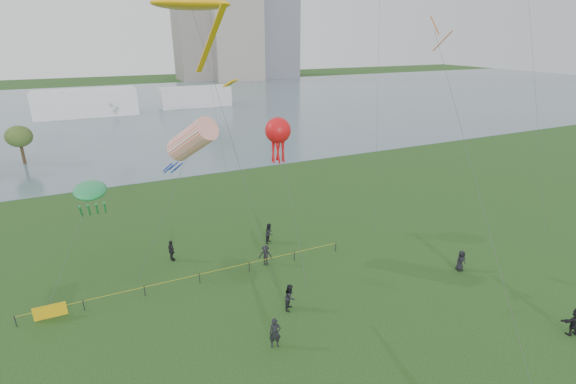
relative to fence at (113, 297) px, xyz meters
name	(u,v)px	position (x,y,z in m)	size (l,w,h in m)	color
lake	(139,109)	(11.54, 85.75, -0.53)	(400.00, 120.00, 0.08)	slate
building_mid	(233,32)	(57.54, 147.75, 18.45)	(20.00, 20.00, 38.00)	gray
building_low	(197,45)	(43.54, 153.75, 13.45)	(16.00, 18.00, 28.00)	slate
pavilion_left	(86,103)	(-0.46, 80.75, 2.45)	(22.00, 8.00, 6.00)	white
pavilion_right	(195,97)	(25.54, 83.75, 1.95)	(18.00, 7.00, 5.00)	silver
fence	(113,297)	(0.00, 0.00, 0.00)	(24.07, 0.07, 1.05)	black
spectator_a	(290,297)	(10.99, -5.78, 0.40)	(0.93, 0.72, 1.91)	black
spectator_b	(266,255)	(11.68, 0.37, 0.32)	(1.14, 0.65, 1.76)	black
spectator_c	(171,251)	(4.86, 4.34, 0.36)	(1.07, 0.45, 1.83)	black
spectator_d	(461,261)	(25.47, -6.97, 0.31)	(0.85, 0.55, 1.73)	black
spectator_e	(575,322)	(25.96, -15.67, 0.38)	(1.73, 0.55, 1.86)	black
spectator_f	(275,333)	(8.58, -8.76, 0.42)	(0.71, 0.47, 1.96)	black
spectator_g	(269,233)	(13.49, 3.89, 0.38)	(0.91, 0.71, 1.86)	black
kite_stingray	(192,4)	(7.84, 3.28, 19.08)	(6.21, 10.20, 20.13)	#3F3F42
kite_windsock	(192,140)	(7.05, 3.06, 9.83)	(7.18, 5.16, 12.33)	#3F3F42
kite_creature	(90,191)	(-0.44, 6.09, 5.94)	(5.23, 8.53, 6.95)	#3F3F42
kite_octopus	(278,131)	(15.21, 5.72, 9.20)	(3.10, 10.83, 10.99)	#3F3F42
kite_delta	(440,43)	(22.81, -4.63, 16.60)	(4.91, 15.53, 18.92)	#3F3F42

